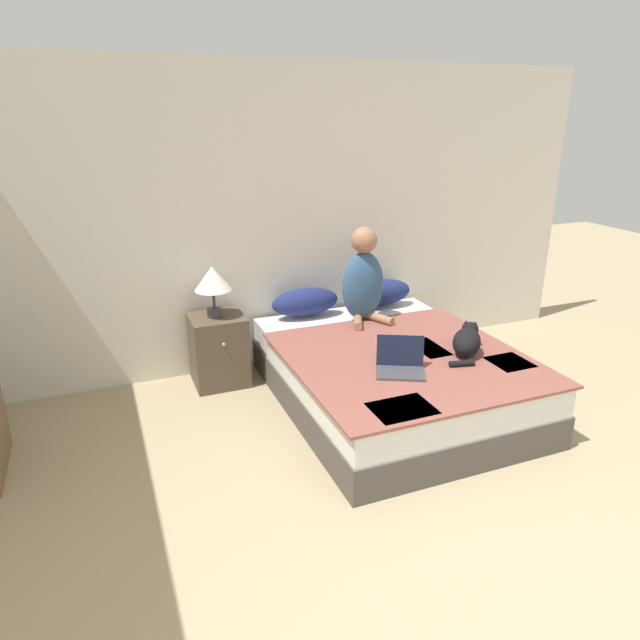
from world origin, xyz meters
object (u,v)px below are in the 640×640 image
at_px(bed, 391,375).
at_px(table_lamp, 213,280).
at_px(pillow_near, 305,302).
at_px(person_sitting, 363,279).
at_px(cat_tabby, 467,341).
at_px(nightstand, 219,350).
at_px(laptop_open, 400,365).
at_px(pillow_far, 380,293).

distance_m(bed, table_lamp, 1.59).
relative_size(pillow_near, person_sitting, 0.76).
distance_m(cat_tabby, table_lamp, 2.01).
height_order(bed, table_lamp, table_lamp).
distance_m(pillow_near, nightstand, 0.85).
distance_m(laptop_open, table_lamp, 1.65).
distance_m(bed, pillow_near, 1.05).
xyz_separation_m(pillow_far, person_sitting, (-0.31, -0.27, 0.23)).
bearing_deg(table_lamp, pillow_near, 4.53).
distance_m(cat_tabby, laptop_open, 0.62).
distance_m(person_sitting, cat_tabby, 1.06).
bearing_deg(nightstand, table_lamp, -179.05).
distance_m(bed, laptop_open, 0.52).
relative_size(pillow_far, table_lamp, 1.45).
relative_size(bed, table_lamp, 5.04).
height_order(bed, cat_tabby, cat_tabby).
distance_m(pillow_far, cat_tabby, 1.23).
relative_size(bed, pillow_near, 3.49).
relative_size(person_sitting, laptop_open, 1.96).
height_order(cat_tabby, laptop_open, laptop_open).
bearing_deg(table_lamp, pillow_far, 2.38).
distance_m(laptop_open, nightstand, 1.61).
bearing_deg(pillow_far, laptop_open, -111.96).
bearing_deg(laptop_open, pillow_far, 94.50).
bearing_deg(person_sitting, bed, -94.85).
distance_m(person_sitting, table_lamp, 1.24).
xyz_separation_m(pillow_near, pillow_far, (0.73, 0.00, 0.00)).
bearing_deg(pillow_near, laptop_open, -81.40).
bearing_deg(pillow_near, bed, -68.21).
xyz_separation_m(pillow_near, nightstand, (-0.79, -0.06, -0.30)).
bearing_deg(pillow_near, table_lamp, -175.47).
relative_size(laptop_open, table_lamp, 0.97).
bearing_deg(pillow_near, nightstand, -175.41).
bearing_deg(pillow_far, pillow_near, 180.00).
distance_m(person_sitting, nightstand, 1.34).
bearing_deg(nightstand, cat_tabby, -36.05).
bearing_deg(bed, pillow_far, 68.22).
bearing_deg(nightstand, laptop_open, -51.70).
height_order(pillow_near, cat_tabby, pillow_near).
distance_m(pillow_near, pillow_far, 0.73).
bearing_deg(person_sitting, table_lamp, 170.21).
bearing_deg(table_lamp, laptop_open, -51.34).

